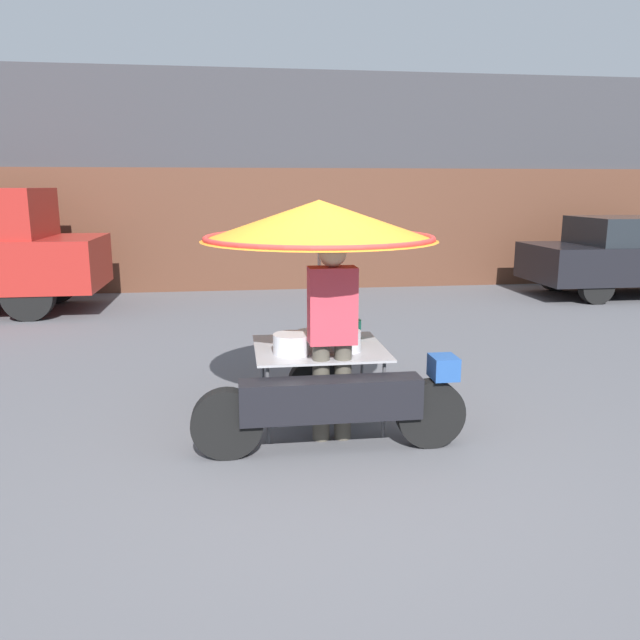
# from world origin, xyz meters

# --- Properties ---
(ground_plane) EXTENTS (36.00, 36.00, 0.00)m
(ground_plane) POSITION_xyz_m (0.00, 0.00, 0.00)
(ground_plane) COLOR #56565B
(shopfront_building) EXTENTS (28.00, 2.06, 4.24)m
(shopfront_building) POSITION_xyz_m (0.00, 9.12, 2.11)
(shopfront_building) COLOR #38383D
(shopfront_building) RESTS_ON ground
(vendor_motorcycle_cart) EXTENTS (2.16, 1.99, 1.94)m
(vendor_motorcycle_cart) POSITION_xyz_m (0.02, 0.73, 1.53)
(vendor_motorcycle_cart) COLOR black
(vendor_motorcycle_cart) RESTS_ON ground
(vendor_person) EXTENTS (0.38, 0.22, 1.65)m
(vendor_person) POSITION_xyz_m (0.06, 0.39, 0.93)
(vendor_person) COLOR #4C473D
(vendor_person) RESTS_ON ground
(parked_car) EXTENTS (4.29, 1.73, 1.49)m
(parked_car) POSITION_xyz_m (6.93, 6.47, 0.76)
(parked_car) COLOR black
(parked_car) RESTS_ON ground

